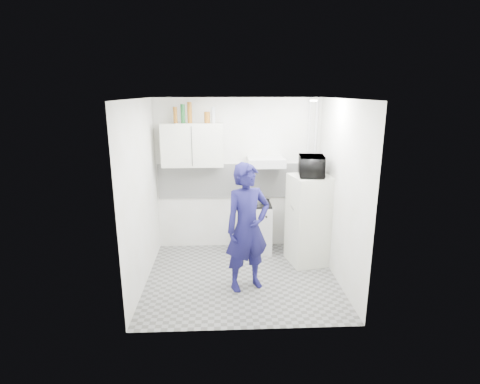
{
  "coord_description": "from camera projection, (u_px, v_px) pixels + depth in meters",
  "views": [
    {
      "loc": [
        -0.26,
        -5.05,
        2.69
      ],
      "look_at": [
        -0.01,
        0.3,
        1.25
      ],
      "focal_mm": 28.0,
      "sensor_mm": 36.0,
      "label": 1
    }
  ],
  "objects": [
    {
      "name": "bottle_d",
      "position": [
        190.0,
        113.0,
        5.97
      ],
      "size": [
        0.08,
        0.08,
        0.33
      ],
      "primitive_type": "cylinder",
      "color": "brown",
      "rests_on": "upper_cabinet"
    },
    {
      "name": "ceiling",
      "position": [
        242.0,
        99.0,
        4.9
      ],
      "size": [
        2.8,
        2.8,
        0.0
      ],
      "primitive_type": "plane",
      "color": "white",
      "rests_on": "wall_back"
    },
    {
      "name": "wall_back",
      "position": [
        238.0,
        175.0,
        6.45
      ],
      "size": [
        2.8,
        0.0,
        2.8
      ],
      "primitive_type": "plane",
      "rotation": [
        1.57,
        0.0,
        0.0
      ],
      "color": "white",
      "rests_on": "floor"
    },
    {
      "name": "stove_top",
      "position": [
        256.0,
        204.0,
        6.34
      ],
      "size": [
        0.5,
        0.5,
        0.03
      ],
      "primitive_type": "cube",
      "color": "black",
      "rests_on": "stove"
    },
    {
      "name": "pipe_b",
      "position": [
        307.0,
        175.0,
        6.43
      ],
      "size": [
        0.04,
        0.04,
        2.6
      ],
      "primitive_type": "cylinder",
      "color": "silver",
      "rests_on": "floor"
    },
    {
      "name": "bottle_b",
      "position": [
        175.0,
        115.0,
        5.97
      ],
      "size": [
        0.07,
        0.07,
        0.26
      ],
      "primitive_type": "cylinder",
      "color": "brown",
      "rests_on": "upper_cabinet"
    },
    {
      "name": "canister_b",
      "position": [
        207.0,
        117.0,
        6.0
      ],
      "size": [
        0.09,
        0.09,
        0.18
      ],
      "primitive_type": "cylinder",
      "color": "brown",
      "rests_on": "upper_cabinet"
    },
    {
      "name": "range_hood",
      "position": [
        266.0,
        162.0,
        6.16
      ],
      "size": [
        0.6,
        0.5,
        0.14
      ],
      "primitive_type": "cube",
      "color": "silver",
      "rests_on": "wall_back"
    },
    {
      "name": "bottle_e",
      "position": [
        213.0,
        115.0,
        5.99
      ],
      "size": [
        0.06,
        0.06,
        0.25
      ],
      "primitive_type": "cylinder",
      "color": "#B2B7BC",
      "rests_on": "upper_cabinet"
    },
    {
      "name": "bottle_c",
      "position": [
        183.0,
        114.0,
        5.97
      ],
      "size": [
        0.07,
        0.07,
        0.3
      ],
      "primitive_type": "cylinder",
      "color": "#144C1E",
      "rests_on": "upper_cabinet"
    },
    {
      "name": "fridge",
      "position": [
        309.0,
        220.0,
        5.95
      ],
      "size": [
        0.7,
        0.7,
        1.43
      ],
      "primitive_type": "cube",
      "rotation": [
        0.0,
        0.0,
        0.21
      ],
      "color": "white",
      "rests_on": "floor"
    },
    {
      "name": "microwave",
      "position": [
        312.0,
        166.0,
        5.73
      ],
      "size": [
        0.6,
        0.45,
        0.31
      ],
      "primitive_type": "imported",
      "rotation": [
        0.0,
        0.0,
        1.43
      ],
      "color": "black",
      "rests_on": "fridge"
    },
    {
      "name": "wall_left",
      "position": [
        141.0,
        195.0,
        5.18
      ],
      "size": [
        0.0,
        2.6,
        2.6
      ],
      "primitive_type": "plane",
      "rotation": [
        1.57,
        0.0,
        1.57
      ],
      "color": "white",
      "rests_on": "floor"
    },
    {
      "name": "ceiling_spot_fixture",
      "position": [
        314.0,
        101.0,
        5.15
      ],
      "size": [
        0.1,
        0.1,
        0.02
      ],
      "primitive_type": "cylinder",
      "color": "white",
      "rests_on": "ceiling"
    },
    {
      "name": "saucepan",
      "position": [
        257.0,
        201.0,
        6.32
      ],
      "size": [
        0.16,
        0.16,
        0.09
      ],
      "primitive_type": "cylinder",
      "color": "silver",
      "rests_on": "stove_top"
    },
    {
      "name": "wall_right",
      "position": [
        340.0,
        193.0,
        5.31
      ],
      "size": [
        0.0,
        2.6,
        2.6
      ],
      "primitive_type": "plane",
      "rotation": [
        1.57,
        0.0,
        -1.57
      ],
      "color": "white",
      "rests_on": "floor"
    },
    {
      "name": "floor",
      "position": [
        242.0,
        278.0,
        5.58
      ],
      "size": [
        2.8,
        2.8,
        0.0
      ],
      "primitive_type": "plane",
      "color": "slate",
      "rests_on": "ground"
    },
    {
      "name": "stove",
      "position": [
        256.0,
        228.0,
        6.45
      ],
      "size": [
        0.52,
        0.52,
        0.83
      ],
      "primitive_type": "cube",
      "color": "silver",
      "rests_on": "floor"
    },
    {
      "name": "upper_cabinet",
      "position": [
        193.0,
        145.0,
        6.1
      ],
      "size": [
        1.0,
        0.35,
        0.7
      ],
      "primitive_type": "cube",
      "color": "white",
      "rests_on": "wall_back"
    },
    {
      "name": "person",
      "position": [
        247.0,
        228.0,
        5.1
      ],
      "size": [
        0.77,
        0.65,
        1.79
      ],
      "primitive_type": "imported",
      "rotation": [
        0.0,
        0.0,
        0.4
      ],
      "color": "#151349",
      "rests_on": "floor"
    },
    {
      "name": "backsplash",
      "position": [
        238.0,
        181.0,
        6.46
      ],
      "size": [
        2.74,
        0.03,
        0.6
      ],
      "primitive_type": "cube",
      "color": "white",
      "rests_on": "wall_back"
    },
    {
      "name": "pipe_a",
      "position": [
        314.0,
        175.0,
        6.43
      ],
      "size": [
        0.05,
        0.05,
        2.6
      ],
      "primitive_type": "cylinder",
      "color": "silver",
      "rests_on": "floor"
    }
  ]
}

